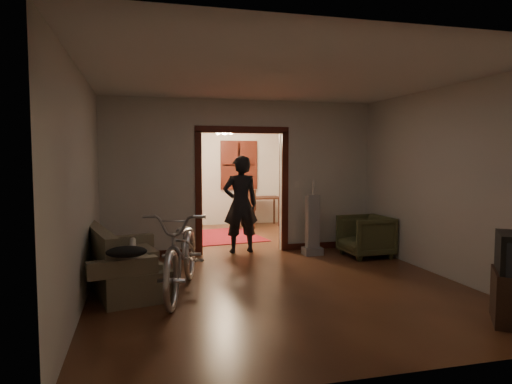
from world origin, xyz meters
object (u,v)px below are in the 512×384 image
object	(u,v)px
person	(241,204)
desk	(260,211)
armchair	(365,236)
locker	(156,189)
bicycle	(183,251)
sofa	(125,258)

from	to	relation	value
person	desk	distance (m)	3.37
armchair	locker	distance (m)	5.50
locker	desk	world-z (taller)	locker
person	armchair	bearing A→B (deg)	155.02
locker	desk	size ratio (longest dim) A/B	1.98
armchair	person	size ratio (longest dim) A/B	0.45
locker	desk	xyz separation A→B (m)	(2.60, -0.22, -0.61)
person	locker	bearing A→B (deg)	-68.54
bicycle	person	size ratio (longest dim) A/B	1.18
bicycle	person	bearing A→B (deg)	75.51
desk	bicycle	bearing A→B (deg)	-111.79
armchair	person	bearing A→B (deg)	-116.43
sofa	armchair	world-z (taller)	sofa
armchair	desk	bearing A→B (deg)	-170.63
armchair	locker	world-z (taller)	locker
desk	sofa	bearing A→B (deg)	-120.01
armchair	person	distance (m)	2.32
person	sofa	bearing A→B (deg)	41.64
sofa	bicycle	bearing A→B (deg)	-44.49
armchair	locker	xyz separation A→B (m)	(-3.47, 4.22, 0.61)
bicycle	desk	world-z (taller)	bicycle
bicycle	person	world-z (taller)	person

